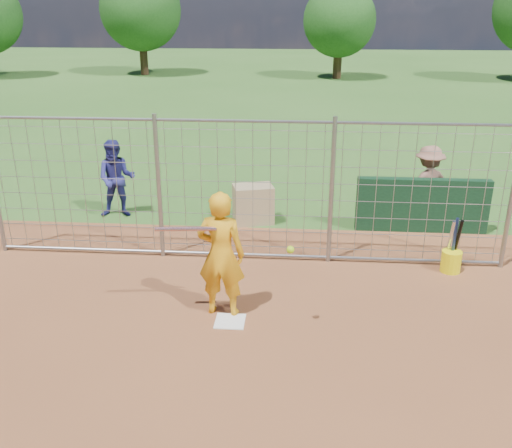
# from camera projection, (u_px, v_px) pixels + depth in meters

# --- Properties ---
(ground) EXTENTS (100.00, 100.00, 0.00)m
(ground) POSITION_uv_depth(u_px,v_px,m) (232.00, 315.00, 8.47)
(ground) COLOR #2D591E
(ground) RESTS_ON ground
(home_plate) EXTENTS (0.43, 0.43, 0.02)m
(home_plate) POSITION_uv_depth(u_px,v_px,m) (230.00, 321.00, 8.28)
(home_plate) COLOR silver
(home_plate) RESTS_ON ground
(dugout_wall) EXTENTS (2.60, 0.20, 1.10)m
(dugout_wall) POSITION_uv_depth(u_px,v_px,m) (422.00, 205.00, 11.36)
(dugout_wall) COLOR #11381E
(dugout_wall) RESTS_ON ground
(batter) EXTENTS (0.74, 0.53, 1.91)m
(batter) POSITION_uv_depth(u_px,v_px,m) (221.00, 255.00, 8.19)
(batter) COLOR #F0A214
(batter) RESTS_ON ground
(bystander_a) EXTENTS (0.89, 0.74, 1.67)m
(bystander_a) POSITION_uv_depth(u_px,v_px,m) (117.00, 179.00, 12.08)
(bystander_a) COLOR navy
(bystander_a) RESTS_ON ground
(bystander_c) EXTENTS (1.21, 0.93, 1.66)m
(bystander_c) POSITION_uv_depth(u_px,v_px,m) (427.00, 185.00, 11.66)
(bystander_c) COLOR #8E5E4D
(bystander_c) RESTS_ON ground
(equipment_bin) EXTENTS (0.92, 0.75, 0.80)m
(equipment_bin) POSITION_uv_depth(u_px,v_px,m) (253.00, 204.00, 11.87)
(equipment_bin) COLOR tan
(equipment_bin) RESTS_ON ground
(equipment_in_play) EXTENTS (1.95, 0.42, 0.22)m
(equipment_in_play) POSITION_uv_depth(u_px,v_px,m) (210.00, 234.00, 7.84)
(equipment_in_play) COLOR silver
(equipment_in_play) RESTS_ON ground
(bucket_with_bats) EXTENTS (0.34, 0.38, 0.98)m
(bucket_with_bats) POSITION_uv_depth(u_px,v_px,m) (451.00, 258.00, 9.74)
(bucket_with_bats) COLOR #F9EE0D
(bucket_with_bats) RESTS_ON ground
(backstop_fence) EXTENTS (9.08, 0.08, 2.60)m
(backstop_fence) POSITION_uv_depth(u_px,v_px,m) (244.00, 192.00, 9.86)
(backstop_fence) COLOR gray
(backstop_fence) RESTS_ON ground
(tree_line) EXTENTS (44.66, 6.72, 6.48)m
(tree_line) POSITION_uv_depth(u_px,v_px,m) (342.00, 13.00, 32.98)
(tree_line) COLOR #3F2B19
(tree_line) RESTS_ON ground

